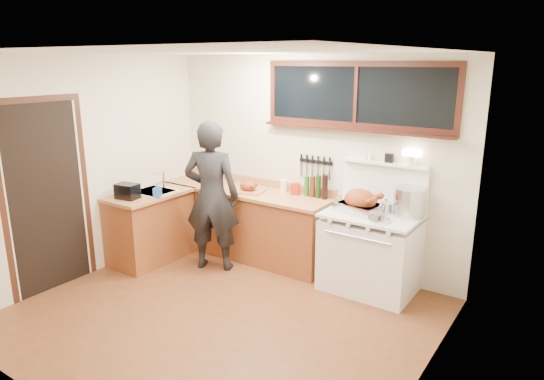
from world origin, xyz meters
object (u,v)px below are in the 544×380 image
Objects in this scene: vintage_stove at (370,250)px; roast_turkey at (360,203)px; cutting_board at (248,188)px; man at (212,196)px.

roast_turkey is (-0.14, -0.02, 0.54)m from vintage_stove.
vintage_stove is 1.74m from cutting_board.
cutting_board is (0.18, 0.50, 0.03)m from man.
man reaches higher than roast_turkey.
vintage_stove reaches higher than cutting_board.
roast_turkey is at bearing -172.31° from vintage_stove.
vintage_stove reaches higher than roast_turkey.
roast_turkey reaches higher than cutting_board.
vintage_stove is 1.98m from man.
cutting_board is (-1.68, -0.03, 0.49)m from vintage_stove.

